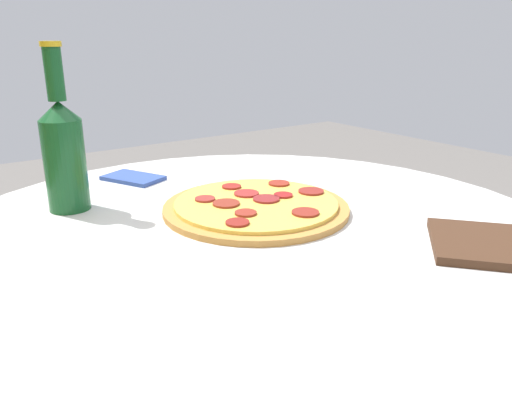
# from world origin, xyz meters

# --- Properties ---
(table) EXTENTS (0.96, 0.96, 0.76)m
(table) POSITION_xyz_m (0.00, 0.00, 0.56)
(table) COLOR silver
(table) RESTS_ON ground_plane
(pizza) EXTENTS (0.30, 0.30, 0.02)m
(pizza) POSITION_xyz_m (0.06, -0.05, 0.77)
(pizza) COLOR #B77F3D
(pizza) RESTS_ON table
(beer_bottle) EXTENTS (0.07, 0.07, 0.27)m
(beer_bottle) POSITION_xyz_m (0.24, 0.20, 0.86)
(beer_bottle) COLOR #144C23
(beer_bottle) RESTS_ON table
(napkin) EXTENTS (0.13, 0.11, 0.01)m
(napkin) POSITION_xyz_m (0.35, 0.04, 0.76)
(napkin) COLOR #334C99
(napkin) RESTS_ON table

